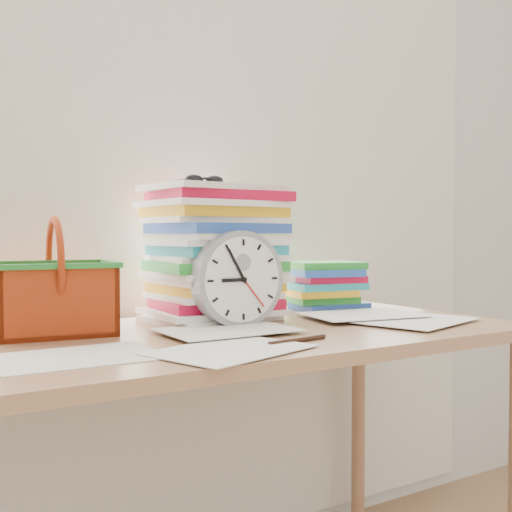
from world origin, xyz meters
TOP-DOWN VIEW (x-y plane):
  - curtain at (0.00, 1.98)m, footprint 2.40×0.01m
  - desk at (0.00, 1.60)m, footprint 1.40×0.70m
  - paper_stack at (0.05, 1.79)m, footprint 0.37×0.31m
  - clock at (0.03, 1.64)m, footprint 0.24×0.05m
  - sunglasses at (0.01, 1.77)m, footprint 0.12×0.11m
  - book_stack at (0.44, 1.81)m, footprint 0.27×0.22m
  - basket at (-0.37, 1.77)m, footprint 0.29×0.24m
  - pen at (0.03, 1.39)m, footprint 0.16×0.03m
  - scattered_papers at (0.00, 1.60)m, footprint 1.26×0.42m

SIDE VIEW (x-z plane):
  - desk at x=0.00m, z-range 0.30..1.05m
  - pen at x=0.03m, z-range 0.75..0.76m
  - scattered_papers at x=0.00m, z-range 0.75..0.77m
  - book_stack at x=0.44m, z-range 0.75..0.89m
  - clock at x=0.03m, z-range 0.75..0.99m
  - basket at x=-0.37m, z-range 0.75..1.01m
  - paper_stack at x=0.05m, z-range 0.75..1.10m
  - sunglasses at x=0.01m, z-range 1.10..1.13m
  - curtain at x=0.00m, z-range 0.05..2.55m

